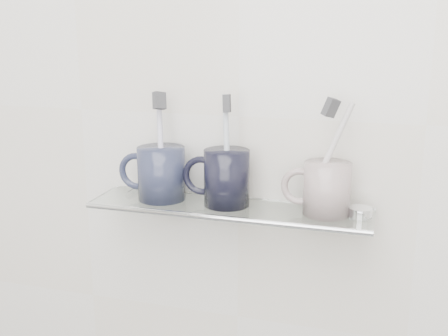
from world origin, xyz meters
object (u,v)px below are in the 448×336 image
at_px(mug_center, 227,178).
at_px(mug_left, 161,173).
at_px(shelf_glass, 229,208).
at_px(mug_right, 327,189).

bearing_deg(mug_center, mug_left, 173.76).
relative_size(shelf_glass, mug_right, 5.61).
distance_m(shelf_glass, mug_center, 0.05).
bearing_deg(shelf_glass, mug_right, 1.69).
xyz_separation_m(mug_center, mug_right, (0.17, 0.00, -0.01)).
relative_size(mug_left, mug_center, 0.97).
bearing_deg(mug_center, mug_right, -6.24).
distance_m(mug_left, mug_center, 0.12).
bearing_deg(mug_left, mug_right, 22.28).
relative_size(shelf_glass, mug_center, 5.02).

